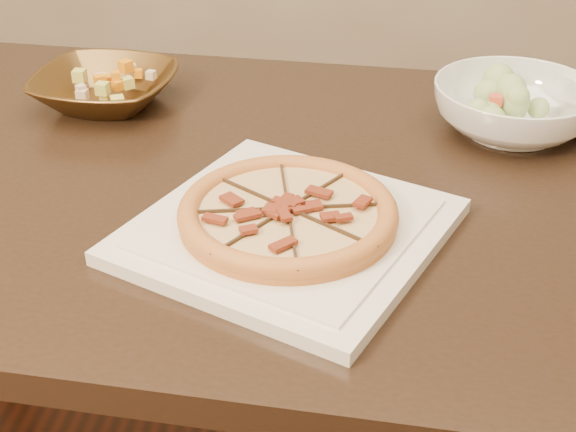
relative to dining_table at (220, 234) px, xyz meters
name	(u,v)px	position (x,y,z in m)	size (l,w,h in m)	color
dining_table	(220,234)	(0.00, 0.00, 0.00)	(1.39, 0.94, 0.75)	black
plate	(288,230)	(0.12, -0.16, 0.12)	(0.44, 0.44, 0.02)	silver
pizza	(288,213)	(0.12, -0.16, 0.14)	(0.26, 0.26, 0.03)	#C05C23
bronze_bowl	(106,89)	(-0.22, 0.20, 0.13)	(0.22, 0.22, 0.05)	brown
mixed_dish	(102,64)	(-0.22, 0.20, 0.18)	(0.11, 0.11, 0.03)	#D2B391
salad_bowl	(514,109)	(0.42, 0.17, 0.14)	(0.24, 0.24, 0.08)	white
salad	(518,73)	(0.42, 0.17, 0.20)	(0.10, 0.11, 0.04)	#A3B87A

